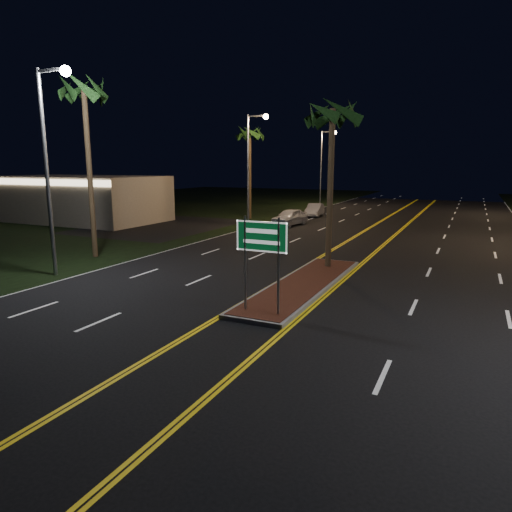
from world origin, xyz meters
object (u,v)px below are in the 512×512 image
Objects in this scene: palm_median at (333,113)px; car_near at (290,216)px; palm_left_near at (84,92)px; car_far at (315,209)px; highway_sign at (262,246)px; streetlight_left_far at (324,159)px; streetlight_left_near at (51,149)px; palm_left_far at (250,134)px; commercial_building at (79,198)px; median_island at (303,284)px; streetlight_left_mid at (252,156)px.

car_near is at bearing 117.66° from palm_median.
car_far is at bearing 79.49° from palm_left_near.
palm_median is at bearing 90.00° from highway_sign.
car_near is at bearing 108.93° from highway_sign.
streetlight_left_far reaches higher than highway_sign.
palm_median is 1.92× the size of car_far.
highway_sign is 0.33× the size of palm_left_near.
palm_median is 12.82m from palm_left_near.
streetlight_left_near reaches higher than palm_left_far.
streetlight_left_near is (15.39, -15.99, 3.65)m from commercial_building.
streetlight_left_far is at bearing 106.00° from median_island.
median_island is 26.83m from car_far.
commercial_building reaches higher than car_far.
streetlight_left_mid is 1.02× the size of palm_left_far.
palm_median is 0.85× the size of palm_left_near.
car_near is (-7.65, 22.30, -1.59)m from highway_sign.
streetlight_left_far is 35.18m from palm_median.
car_far is at bearing 101.33° from car_near.
palm_left_far is (-12.80, 25.20, 5.34)m from highway_sign.
palm_median reaches higher than median_island.
palm_left_far is (-2.19, 24.00, 2.09)m from streetlight_left_near.
highway_sign is at bearing -82.38° from car_far.
palm_median is 0.94× the size of palm_left_far.
car_near is at bearing 82.01° from streetlight_left_near.
streetlight_left_near is at bearing -148.51° from palm_median.
streetlight_left_far is at bearing 57.35° from commercial_building.
car_near is (2.96, 21.10, -4.85)m from streetlight_left_near.
car_near is (18.35, 5.11, -1.19)m from commercial_building.
car_near is at bearing 15.56° from commercial_building.
palm_median is (10.61, -33.50, 1.62)m from streetlight_left_far.
palm_left_near is at bearing 115.26° from streetlight_left_near.
car_far is (-7.93, 25.62, 0.64)m from median_island.
highway_sign is at bearing -61.87° from car_near.
streetlight_left_mid reaches higher than highway_sign.
palm_left_near reaches higher than car_far.
highway_sign is at bearing -6.47° from streetlight_left_near.
highway_sign is 23.93m from streetlight_left_mid.
car_near is 1.12× the size of car_far.
palm_median is 1.71× the size of car_near.
palm_left_far is at bearing 126.18° from palm_median.
streetlight_left_near and streetlight_left_far have the same top height.
streetlight_left_far is 2.08× the size of car_far.
streetlight_left_near is 1.02× the size of palm_left_far.
streetlight_left_mid and streetlight_left_far have the same top height.
palm_left_far is 9.72m from car_far.
streetlight_left_mid reaches higher than palm_median.
highway_sign is at bearing -63.41° from streetlight_left_mid.
palm_left_far is (-2.19, 4.00, 2.09)m from streetlight_left_mid.
median_island is 12.36m from streetlight_left_near.
commercial_building is at bearing 146.52° from highway_sign.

